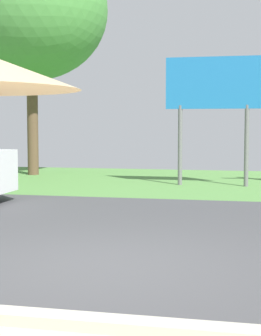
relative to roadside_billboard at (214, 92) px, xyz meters
The scene contains 3 objects.
ground_plane 6.60m from the roadside_billboard, 96.44° to the right, with size 40.00×22.00×0.20m.
roadside_billboard is the anchor object (origin of this frame).
tree_center_back 6.99m from the roadside_billboard, 161.62° to the left, with size 5.00×5.00×7.66m.
Camera 1 is at (1.75, -6.34, 1.70)m, focal length 59.52 mm.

